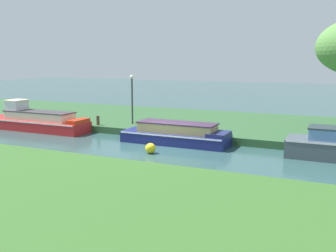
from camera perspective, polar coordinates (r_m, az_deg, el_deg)
name	(u,v)px	position (r m, az deg, el deg)	size (l,w,h in m)	color
ground_plane	(158,147)	(19.34, -1.53, -3.17)	(120.00, 120.00, 0.00)	#2C4E4E
riverbank_far	(204,123)	(25.66, 5.38, 0.44)	(72.00, 10.00, 0.40)	#2C542E
riverbank_near	(21,203)	(12.21, -20.85, -10.61)	(72.00, 10.00, 0.40)	#325C25
navy_barge	(177,134)	(20.09, 1.32, -1.24)	(5.65, 1.77, 1.13)	navy
red_narrowboat	(35,121)	(25.42, -19.02, 0.70)	(7.50, 1.77, 1.84)	red
lamp_post	(132,93)	(23.86, -5.32, 4.80)	(0.24, 0.24, 3.02)	#333338
mooring_post_near	(98,120)	(23.90, -10.29, 0.82)	(0.19, 0.19, 0.57)	brown
mooring_post_far	(148,124)	(22.12, -2.93, 0.30)	(0.15, 0.15, 0.60)	#493B2F
channel_buoy	(150,148)	(18.07, -2.60, -3.30)	(0.49, 0.49, 0.49)	yellow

